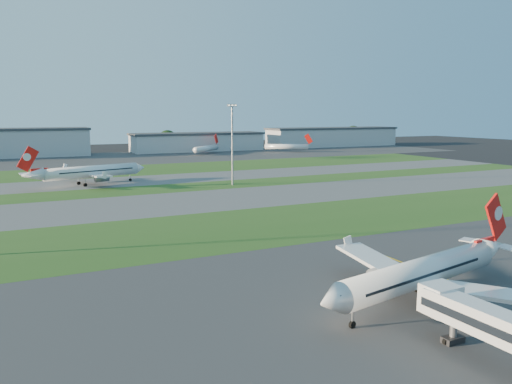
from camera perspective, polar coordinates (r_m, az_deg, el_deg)
ground at (r=65.40m, az=24.35°, el=-12.29°), size 700.00×700.00×0.00m
apron_near at (r=65.40m, az=24.35°, el=-12.29°), size 300.00×70.00×0.01m
grass_strip_a at (r=104.65m, az=1.94°, el=-3.64°), size 300.00×34.00×0.01m
taxiway_a at (r=134.14m, az=-4.67°, el=-0.87°), size 300.00×32.00×0.01m
grass_strip_b at (r=157.41m, az=-8.00°, el=0.54°), size 300.00×18.00×0.01m
taxiway_b at (r=178.27m, az=-10.19°, el=1.46°), size 300.00×26.00×0.01m
grass_strip_c at (r=210.01m, az=-12.67°, el=2.50°), size 300.00×40.00×0.01m
apron_far at (r=268.49m, az=-15.66°, el=3.75°), size 400.00×80.00×0.01m
yellow_line at (r=69.15m, az=27.05°, el=-11.33°), size 0.25×60.00×0.02m
airliner_parked at (r=64.26m, az=18.39°, el=-8.80°), size 33.69×28.31×10.61m
airliner_taxiing at (r=169.42m, az=-18.33°, el=2.19°), size 37.31×31.33×11.91m
mini_jet_near at (r=285.19m, az=-5.69°, el=4.98°), size 22.21×20.66×9.48m
mini_jet_far at (r=300.03m, az=3.55°, el=5.21°), size 25.14×16.69×9.48m
light_mast_centre at (r=159.36m, az=-2.73°, el=6.07°), size 3.20×0.70×25.80m
hangar_west at (r=293.59m, az=-25.51°, el=5.12°), size 71.40×23.00×15.20m
hangar_east at (r=311.21m, az=-6.68°, el=5.73°), size 81.60×23.00×11.20m
hangar_far_east at (r=356.94m, az=8.73°, el=6.25°), size 96.90×23.00×13.20m
tree_mid_west at (r=305.94m, az=-20.82°, el=5.19°), size 9.90×9.90×10.80m
tree_mid_east at (r=319.93m, az=-10.07°, el=5.95°), size 11.55×11.55×12.60m
tree_east at (r=346.36m, az=2.10°, el=6.19°), size 10.45×10.45×11.40m
tree_far_east at (r=387.42m, az=11.05°, el=6.52°), size 12.65×12.65×13.80m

